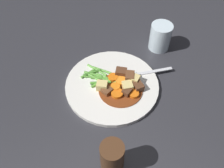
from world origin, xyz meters
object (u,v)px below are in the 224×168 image
(carrot_slice_3, at_px, (113,78))
(potato_chunk_0, at_px, (127,86))
(carrot_slice_1, at_px, (117,94))
(carrot_slice_2, at_px, (121,81))
(meat_chunk_1, at_px, (107,91))
(dinner_plate, at_px, (112,85))
(fork, at_px, (143,73))
(carrot_slice_4, at_px, (115,87))
(water_glass, at_px, (160,37))
(meat_chunk_3, at_px, (130,77))
(potato_chunk_1, at_px, (102,86))
(potato_chunk_2, at_px, (134,79))
(meat_chunk_2, at_px, (120,72))
(carrot_slice_0, at_px, (134,94))
(meat_chunk_4, at_px, (127,92))
(pepper_mill, at_px, (112,157))
(meat_chunk_0, at_px, (138,86))

(carrot_slice_3, height_order, potato_chunk_0, potato_chunk_0)
(carrot_slice_1, height_order, potato_chunk_0, potato_chunk_0)
(carrot_slice_2, bearing_deg, meat_chunk_1, -98.21)
(dinner_plate, relative_size, fork, 1.87)
(carrot_slice_4, height_order, meat_chunk_1, meat_chunk_1)
(fork, height_order, water_glass, water_glass)
(fork, bearing_deg, meat_chunk_3, -108.70)
(carrot_slice_1, height_order, potato_chunk_1, potato_chunk_1)
(potato_chunk_2, distance_m, meat_chunk_2, 0.05)
(carrot_slice_3, xyz_separation_m, carrot_slice_4, (0.03, -0.02, 0.00))
(carrot_slice_0, distance_m, potato_chunk_1, 0.10)
(meat_chunk_4, height_order, water_glass, water_glass)
(carrot_slice_4, xyz_separation_m, potato_chunk_2, (0.03, 0.05, 0.01))
(meat_chunk_3, relative_size, water_glass, 0.36)
(meat_chunk_4, bearing_deg, dinner_plate, 178.70)
(dinner_plate, relative_size, potato_chunk_0, 9.45)
(dinner_plate, bearing_deg, potato_chunk_1, -110.17)
(meat_chunk_2, distance_m, pepper_mill, 0.28)
(carrot_slice_2, xyz_separation_m, meat_chunk_1, (-0.01, -0.05, 0.00))
(meat_chunk_4, bearing_deg, potato_chunk_1, -155.85)
(meat_chunk_2, height_order, pepper_mill, pepper_mill)
(carrot_slice_3, relative_size, potato_chunk_1, 0.97)
(carrot_slice_4, relative_size, meat_chunk_2, 0.85)
(meat_chunk_1, height_order, pepper_mill, pepper_mill)
(dinner_plate, bearing_deg, carrot_slice_1, -30.91)
(water_glass, bearing_deg, dinner_plate, -92.91)
(carrot_slice_1, height_order, carrot_slice_4, carrot_slice_4)
(meat_chunk_2, xyz_separation_m, pepper_mill, (0.16, -0.23, 0.02))
(carrot_slice_1, distance_m, meat_chunk_1, 0.03)
(carrot_slice_1, xyz_separation_m, pepper_mill, (0.12, -0.16, 0.03))
(potato_chunk_2, relative_size, water_glass, 0.32)
(carrot_slice_0, distance_m, water_glass, 0.24)
(meat_chunk_0, bearing_deg, potato_chunk_2, 152.10)
(carrot_slice_0, xyz_separation_m, fork, (-0.03, 0.09, -0.00))
(meat_chunk_0, bearing_deg, meat_chunk_2, 173.02)
(carrot_slice_2, relative_size, carrot_slice_3, 1.08)
(potato_chunk_2, bearing_deg, meat_chunk_4, -78.51)
(carrot_slice_2, xyz_separation_m, meat_chunk_3, (0.02, 0.02, 0.01))
(potato_chunk_2, height_order, water_glass, water_glass)
(potato_chunk_1, relative_size, meat_chunk_2, 0.95)
(fork, bearing_deg, meat_chunk_1, -107.33)
(carrot_slice_2, bearing_deg, potato_chunk_0, -13.44)
(dinner_plate, xyz_separation_m, meat_chunk_3, (0.03, 0.04, 0.02))
(carrot_slice_4, bearing_deg, pepper_mill, -52.62)
(potato_chunk_0, distance_m, potato_chunk_1, 0.07)
(meat_chunk_3, bearing_deg, carrot_slice_1, -85.65)
(carrot_slice_3, height_order, meat_chunk_3, meat_chunk_3)
(potato_chunk_1, height_order, potato_chunk_2, potato_chunk_2)
(meat_chunk_3, height_order, fork, meat_chunk_3)
(water_glass, relative_size, pepper_mill, 0.91)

